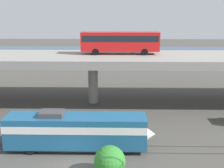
# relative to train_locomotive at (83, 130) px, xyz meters

# --- Properties ---
(rail_strip_near) EXTENTS (110.00, 0.12, 0.12)m
(rail_strip_near) POSITION_rel_train_locomotive_xyz_m (-0.33, -0.78, -2.13)
(rail_strip_near) COLOR #59544C
(rail_strip_near) RESTS_ON ground_plane
(rail_strip_far) EXTENTS (110.00, 0.12, 0.12)m
(rail_strip_far) POSITION_rel_train_locomotive_xyz_m (-0.33, 0.78, -2.13)
(rail_strip_far) COLOR #59544C
(rail_strip_far) RESTS_ON ground_plane
(train_locomotive) EXTENTS (15.37, 3.04, 4.18)m
(train_locomotive) POSITION_rel_train_locomotive_xyz_m (0.00, 0.00, 0.00)
(train_locomotive) COLOR #1E5984
(train_locomotive) RESTS_ON ground_plane
(highway_overpass) EXTENTS (96.00, 12.01, 7.59)m
(highway_overpass) POSITION_rel_train_locomotive_xyz_m (-0.33, 16.00, 4.67)
(highway_overpass) COLOR gray
(highway_overpass) RESTS_ON ground_plane
(transit_bus_on_overpass) EXTENTS (12.00, 2.68, 3.40)m
(transit_bus_on_overpass) POSITION_rel_train_locomotive_xyz_m (3.88, 17.09, 7.46)
(transit_bus_on_overpass) COLOR red
(transit_bus_on_overpass) RESTS_ON highway_overpass
(pier_parking_lot) EXTENTS (56.72, 11.40, 1.47)m
(pier_parking_lot) POSITION_rel_train_locomotive_xyz_m (-0.33, 51.00, -1.46)
(pier_parking_lot) COLOR gray
(pier_parking_lot) RESTS_ON ground_plane
(parked_car_0) EXTENTS (4.18, 1.92, 1.50)m
(parked_car_0) POSITION_rel_train_locomotive_xyz_m (-2.24, 51.20, 0.05)
(parked_car_0) COLOR navy
(parked_car_0) RESTS_ON pier_parking_lot
(parked_car_1) EXTENTS (4.41, 1.90, 1.50)m
(parked_car_1) POSITION_rel_train_locomotive_xyz_m (22.76, 52.25, 0.05)
(parked_car_1) COLOR #0C4C26
(parked_car_1) RESTS_ON pier_parking_lot
(parked_car_2) EXTENTS (4.19, 1.97, 1.50)m
(parked_car_2) POSITION_rel_train_locomotive_xyz_m (15.77, 50.16, 0.05)
(parked_car_2) COLOR #0C4C26
(parked_car_2) RESTS_ON pier_parking_lot
(parked_car_3) EXTENTS (4.50, 2.00, 1.50)m
(parked_car_3) POSITION_rel_train_locomotive_xyz_m (-20.72, 53.11, 0.05)
(parked_car_3) COLOR #0C4C26
(parked_car_3) RESTS_ON pier_parking_lot
(parked_car_4) EXTENTS (4.47, 1.95, 1.50)m
(parked_car_4) POSITION_rel_train_locomotive_xyz_m (5.41, 50.69, 0.05)
(parked_car_4) COLOR black
(parked_car_4) RESTS_ON pier_parking_lot
(parked_car_5) EXTENTS (4.16, 1.85, 1.50)m
(parked_car_5) POSITION_rel_train_locomotive_xyz_m (9.18, 53.33, 0.05)
(parked_car_5) COLOR maroon
(parked_car_5) RESTS_ON pier_parking_lot
(parked_car_6) EXTENTS (4.31, 1.91, 1.50)m
(parked_car_6) POSITION_rel_train_locomotive_xyz_m (-14.48, 48.25, 0.05)
(parked_car_6) COLOR #9E998C
(parked_car_6) RESTS_ON pier_parking_lot
(harbor_water) EXTENTS (140.00, 36.00, 0.01)m
(harbor_water) POSITION_rel_train_locomotive_xyz_m (-0.33, 74.00, -2.19)
(harbor_water) COLOR navy
(harbor_water) RESTS_ON ground_plane
(shrub_right) EXTENTS (2.77, 2.77, 2.77)m
(shrub_right) POSITION_rel_train_locomotive_xyz_m (2.88, -4.97, -0.81)
(shrub_right) COLOR #32842F
(shrub_right) RESTS_ON ground_plane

